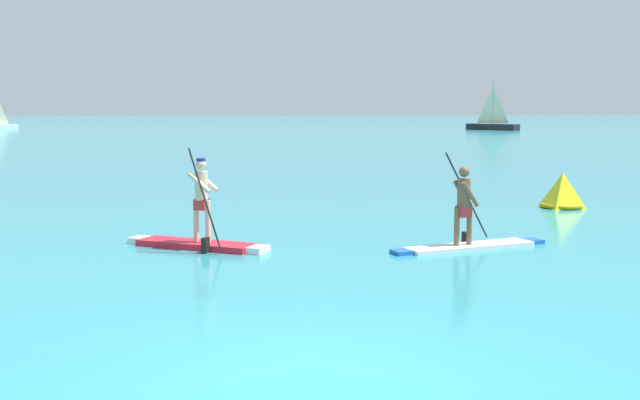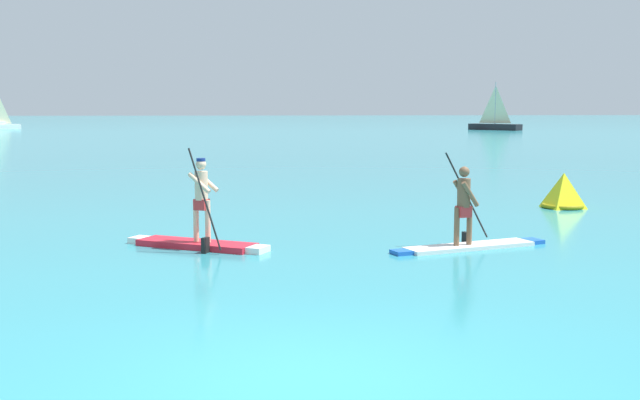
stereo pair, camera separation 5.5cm
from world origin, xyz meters
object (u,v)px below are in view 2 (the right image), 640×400
paddleboarder_mid_center (199,231)px  race_marker_buoy (563,193)px  sailboat_right_horizon (495,124)px  paddleboarder_far_right (468,230)px

paddleboarder_mid_center → race_marker_buoy: bearing=58.2°
race_marker_buoy → sailboat_right_horizon: (20.19, 69.53, 0.30)m
race_marker_buoy → sailboat_right_horizon: 72.41m
paddleboarder_far_right → race_marker_buoy: 7.45m
sailboat_right_horizon → race_marker_buoy: bearing=-56.1°
paddleboarder_far_right → race_marker_buoy: bearing=34.8°
paddleboarder_mid_center → sailboat_right_horizon: sailboat_right_horizon is taller
paddleboarder_far_right → sailboat_right_horizon: 79.44m
race_marker_buoy → paddleboarder_far_right: bearing=-126.5°
sailboat_right_horizon → paddleboarder_far_right: bearing=-58.0°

